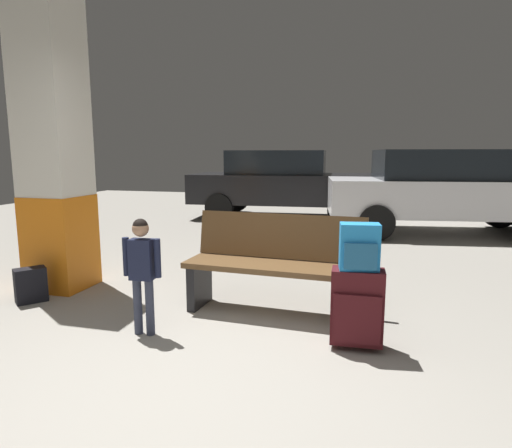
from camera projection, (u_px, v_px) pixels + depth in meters
The scene contains 9 objects.
ground_plane at pixel (290, 255), 6.45m from camera, with size 18.00×18.00×0.10m, color gray.
structural_pillar at pixel (54, 149), 4.51m from camera, with size 0.57×0.57×3.00m.
bench at pixel (275, 265), 3.95m from camera, with size 1.63×0.62×0.89m.
suitcase at pixel (357, 307), 3.20m from camera, with size 0.39×0.24×0.60m.
backpack_bright at pixel (359, 247), 3.13m from camera, with size 0.30×0.22×0.34m.
child at pixel (142, 264), 3.42m from camera, with size 0.32×0.19×0.94m.
backpack_dark_floor at pixel (31, 285), 4.25m from camera, with size 0.31×0.32×0.34m.
parked_car_near at pixel (442, 189), 7.83m from camera, with size 4.29×2.24×1.51m.
parked_car_far at pixel (282, 182), 9.82m from camera, with size 4.21×2.02×1.51m.
Camera 1 is at (1.11, -2.21, 1.44)m, focal length 30.49 mm.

